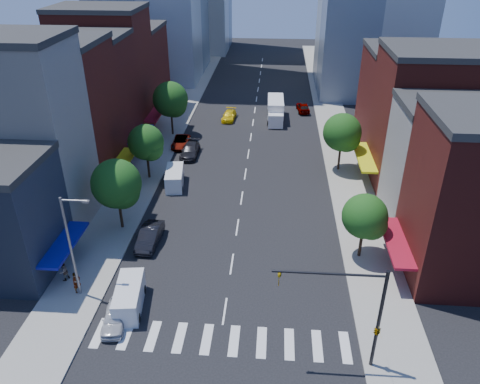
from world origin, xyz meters
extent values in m
plane|color=black|center=(0.00, 0.00, 0.00)|extent=(220.00, 220.00, 0.00)
cube|color=gray|center=(-12.50, 40.00, 0.07)|extent=(5.00, 120.00, 0.15)
cube|color=gray|center=(12.50, 40.00, 0.07)|extent=(5.00, 120.00, 0.15)
cube|color=silver|center=(0.00, -3.00, 0.01)|extent=(19.00, 3.00, 0.01)
cube|color=beige|center=(-21.00, 12.00, 9.00)|extent=(12.00, 8.00, 18.00)
cube|color=#571914|center=(-21.00, 20.50, 8.00)|extent=(12.00, 9.00, 16.00)
cube|color=#541715|center=(-21.00, 29.00, 7.50)|extent=(12.00, 8.00, 15.00)
cube|color=#571914|center=(-21.00, 37.50, 8.50)|extent=(12.00, 9.00, 17.00)
cube|color=#541715|center=(-21.00, 47.00, 6.50)|extent=(12.00, 10.00, 13.00)
cube|color=beige|center=(21.00, 15.00, 6.00)|extent=(12.00, 8.00, 12.00)
cube|color=#571914|center=(21.00, 24.00, 7.50)|extent=(12.00, 10.00, 15.00)
cube|color=#541715|center=(21.00, 34.00, 6.50)|extent=(12.00, 10.00, 13.00)
cylinder|color=black|center=(10.50, -4.50, 4.15)|extent=(0.24, 0.24, 8.00)
cylinder|color=black|center=(7.00, -4.50, 7.75)|extent=(7.00, 0.16, 0.16)
imported|color=gold|center=(4.00, -4.50, 7.15)|extent=(0.22, 0.18, 1.10)
imported|color=gold|center=(10.50, -4.50, 3.35)|extent=(0.48, 2.24, 0.90)
cylinder|color=slate|center=(-12.00, 1.00, 4.65)|extent=(0.20, 0.20, 9.00)
cylinder|color=slate|center=(-11.00, 1.00, 8.95)|extent=(2.00, 0.14, 0.14)
cube|color=slate|center=(-10.10, 1.00, 8.90)|extent=(0.50, 0.25, 0.18)
cylinder|color=black|center=(-11.50, 11.00, 2.11)|extent=(0.28, 0.28, 3.92)
sphere|color=#154B16|center=(-11.50, 11.00, 5.05)|extent=(4.80, 4.80, 4.80)
sphere|color=#154B16|center=(-10.90, 10.70, 4.35)|extent=(3.36, 3.36, 3.36)
cylinder|color=black|center=(-11.50, 22.00, 1.97)|extent=(0.28, 0.28, 3.64)
sphere|color=#154B16|center=(-11.50, 22.00, 4.70)|extent=(4.20, 4.20, 4.20)
sphere|color=#154B16|center=(-10.90, 21.70, 4.05)|extent=(2.94, 2.94, 2.94)
cylinder|color=black|center=(-11.50, 36.00, 2.25)|extent=(0.28, 0.28, 4.20)
sphere|color=#154B16|center=(-11.50, 36.00, 5.40)|extent=(5.00, 5.00, 5.00)
sphere|color=#154B16|center=(-10.90, 35.70, 4.65)|extent=(3.50, 3.50, 3.50)
cylinder|color=black|center=(11.50, 8.00, 1.83)|extent=(0.28, 0.28, 3.36)
sphere|color=#154B16|center=(11.50, 8.00, 4.35)|extent=(4.00, 4.00, 4.00)
sphere|color=#154B16|center=(12.10, 7.70, 3.75)|extent=(2.80, 2.80, 2.80)
cylinder|color=black|center=(11.50, 26.00, 2.11)|extent=(0.28, 0.28, 3.92)
sphere|color=#154B16|center=(11.50, 26.00, 5.05)|extent=(4.60, 4.60, 4.60)
sphere|color=#154B16|center=(12.10, 25.70, 4.35)|extent=(3.22, 3.22, 3.22)
imported|color=silver|center=(-8.10, -2.00, 0.70)|extent=(2.18, 4.28, 1.40)
imported|color=black|center=(-8.05, 8.58, 0.81)|extent=(1.88, 5.00, 1.63)
imported|color=#999999|center=(-9.50, 31.87, 0.67)|extent=(2.37, 4.88, 1.34)
imported|color=black|center=(-7.68, 28.87, 0.77)|extent=(2.22, 5.33, 1.54)
cube|color=silver|center=(-7.50, -0.10, 1.00)|extent=(2.51, 4.99, 2.01)
cube|color=black|center=(-7.27, -1.90, 1.29)|extent=(1.88, 1.18, 0.86)
cylinder|color=black|center=(-8.14, -1.82, 0.33)|extent=(0.33, 0.75, 0.73)
cylinder|color=black|center=(-6.44, -1.60, 0.33)|extent=(0.33, 0.75, 0.73)
cylinder|color=black|center=(-8.56, 1.40, 0.33)|extent=(0.33, 0.75, 0.73)
cylinder|color=black|center=(-6.86, 1.63, 0.33)|extent=(0.33, 0.75, 0.73)
cube|color=white|center=(-8.03, 20.37, 1.00)|extent=(2.51, 4.96, 1.99)
cube|color=black|center=(-7.79, 18.58, 1.28)|extent=(1.87, 1.17, 0.85)
cylinder|color=black|center=(-8.66, 18.66, 0.33)|extent=(0.33, 0.75, 0.72)
cylinder|color=black|center=(-6.97, 18.88, 0.33)|extent=(0.33, 0.75, 0.72)
cylinder|color=black|center=(-9.09, 21.86, 0.33)|extent=(0.33, 0.75, 0.72)
cylinder|color=black|center=(-7.39, 22.08, 0.33)|extent=(0.33, 0.75, 0.72)
imported|color=yellow|center=(-3.87, 43.02, 0.68)|extent=(2.24, 4.82, 1.36)
imported|color=black|center=(3.76, 42.06, 0.66)|extent=(1.84, 4.13, 1.32)
imported|color=#999999|center=(7.99, 47.79, 0.78)|extent=(2.32, 4.76, 1.56)
cube|color=white|center=(3.43, 44.06, 1.63)|extent=(2.60, 6.68, 3.26)
cube|color=white|center=(3.53, 40.19, 1.12)|extent=(2.28, 1.89, 2.04)
cylinder|color=black|center=(2.39, 40.98, 0.46)|extent=(0.33, 0.92, 0.92)
cylinder|color=black|center=(4.63, 41.03, 0.46)|extent=(0.33, 0.92, 0.92)
cylinder|color=black|center=(2.28, 45.57, 0.46)|extent=(0.33, 0.92, 0.92)
cylinder|color=black|center=(4.52, 45.62, 0.46)|extent=(0.33, 0.92, 0.92)
imported|color=#999999|center=(-12.22, 1.18, 1.10)|extent=(0.74, 0.83, 1.90)
imported|color=#999999|center=(-13.92, 2.58, 1.04)|extent=(0.98, 1.07, 1.77)
camera|label=1|loc=(3.32, -27.38, 25.88)|focal=35.00mm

